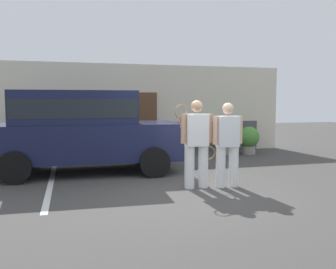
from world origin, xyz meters
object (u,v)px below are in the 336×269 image
at_px(tennis_player_woman, 227,144).
at_px(potted_plant_by_porch, 229,139).
at_px(parked_suv, 82,127).
at_px(potted_plant_secondary, 249,139).
at_px(tennis_player_man, 196,142).

distance_m(tennis_player_woman, potted_plant_by_porch, 4.72).
bearing_deg(potted_plant_by_porch, parked_suv, -158.84).
bearing_deg(parked_suv, potted_plant_secondary, 20.17).
distance_m(tennis_player_man, potted_plant_by_porch, 4.95).
relative_size(tennis_player_man, potted_plant_by_porch, 1.95).
bearing_deg(tennis_player_man, tennis_player_woman, 173.02).
distance_m(potted_plant_by_porch, potted_plant_secondary, 0.72).
height_order(tennis_player_woman, potted_plant_by_porch, tennis_player_woman).
relative_size(tennis_player_woman, potted_plant_by_porch, 1.89).
height_order(parked_suv, potted_plant_secondary, parked_suv).
height_order(tennis_player_man, potted_plant_by_porch, tennis_player_man).
bearing_deg(tennis_player_man, potted_plant_by_porch, -120.88).
bearing_deg(tennis_player_woman, parked_suv, -37.21).
bearing_deg(parked_suv, potted_plant_by_porch, 23.48).
xyz_separation_m(tennis_player_man, tennis_player_woman, (0.65, -0.10, -0.04)).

